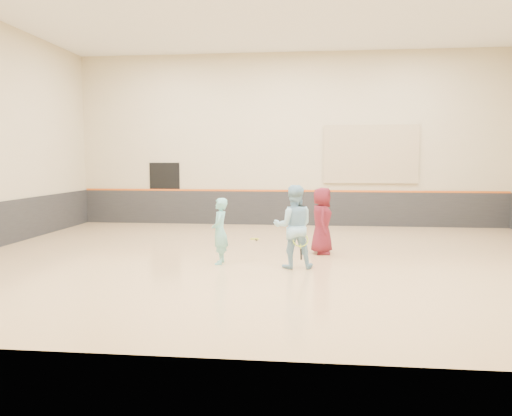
# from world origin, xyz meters

# --- Properties ---
(room) EXTENTS (15.04, 12.04, 6.22)m
(room) POSITION_xyz_m (0.00, 0.00, 0.81)
(room) COLOR tan
(room) RESTS_ON ground
(wainscot_back) EXTENTS (14.90, 0.04, 1.20)m
(wainscot_back) POSITION_xyz_m (0.00, 5.97, 0.60)
(wainscot_back) COLOR #232326
(wainscot_back) RESTS_ON floor
(accent_stripe) EXTENTS (14.90, 0.03, 0.06)m
(accent_stripe) POSITION_xyz_m (0.00, 5.96, 1.22)
(accent_stripe) COLOR #D85914
(accent_stripe) RESTS_ON wall_back
(acoustic_panel) EXTENTS (3.20, 0.08, 2.00)m
(acoustic_panel) POSITION_xyz_m (2.80, 5.95, 2.50)
(acoustic_panel) COLOR tan
(acoustic_panel) RESTS_ON wall_back
(doorway) EXTENTS (1.10, 0.05, 2.20)m
(doorway) POSITION_xyz_m (-4.50, 5.98, 1.10)
(doorway) COLOR black
(doorway) RESTS_ON floor
(girl) EXTENTS (0.38, 0.56, 1.48)m
(girl) POSITION_xyz_m (-1.25, -0.74, 0.74)
(girl) COLOR #79D3D0
(girl) RESTS_ON floor
(instructor) EXTENTS (0.93, 0.76, 1.79)m
(instructor) POSITION_xyz_m (0.40, -0.96, 0.89)
(instructor) COLOR #96CCE9
(instructor) RESTS_ON floor
(young_man) EXTENTS (0.54, 0.81, 1.64)m
(young_man) POSITION_xyz_m (1.04, 0.72, 0.82)
(young_man) COLOR maroon
(young_man) RESTS_ON floor
(held_racket) EXTENTS (0.46, 0.46, 0.64)m
(held_racket) POSITION_xyz_m (0.55, -1.18, 0.65)
(held_racket) COLOR #A8C82C
(held_racket) RESTS_ON instructor
(spare_racket) EXTENTS (0.61, 0.61, 0.05)m
(spare_racket) POSITION_xyz_m (-0.86, 2.71, 0.03)
(spare_racket) COLOR #CEDC30
(spare_racket) RESTS_ON floor
(ball_under_racket) EXTENTS (0.07, 0.07, 0.07)m
(ball_under_racket) POSITION_xyz_m (0.33, -0.72, 0.03)
(ball_under_racket) COLOR yellow
(ball_under_racket) RESTS_ON floor
(ball_in_hand) EXTENTS (0.07, 0.07, 0.07)m
(ball_in_hand) POSITION_xyz_m (1.09, 0.60, 1.01)
(ball_in_hand) COLOR #CFE936
(ball_in_hand) RESTS_ON young_man
(ball_beside_spare) EXTENTS (0.07, 0.07, 0.07)m
(ball_beside_spare) POSITION_xyz_m (0.17, 3.18, 0.03)
(ball_beside_spare) COLOR #B9CC2F
(ball_beside_spare) RESTS_ON floor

